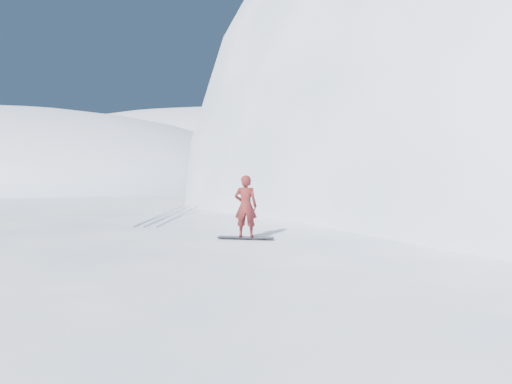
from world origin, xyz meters
TOP-DOWN VIEW (x-y plane):
  - ground at (0.00, 0.00)m, footprint 400.00×400.00m
  - near_ridge at (1.00, 3.00)m, footprint 36.00×28.00m
  - peak_shoulder at (10.00, 20.00)m, footprint 28.00×24.00m
  - far_ridge_c at (-40.00, 110.00)m, footprint 140.00×90.00m
  - wind_bumps at (-0.56, 2.12)m, footprint 16.00×14.40m
  - snowboard at (2.69, 1.17)m, footprint 1.45×0.46m
  - snowboarder at (2.69, 1.17)m, footprint 0.62×0.45m
  - board_tracks at (-1.26, 5.08)m, footprint 1.79×5.93m

SIDE VIEW (x-z plane):
  - ground at x=0.00m, z-range 0.00..0.00m
  - near_ridge at x=1.00m, z-range -2.40..2.40m
  - peak_shoulder at x=10.00m, z-range -9.00..9.00m
  - far_ridge_c at x=-40.00m, z-range -18.00..18.00m
  - wind_bumps at x=-0.56m, z-range -0.50..0.50m
  - snowboard at x=2.69m, z-range 2.40..2.42m
  - board_tracks at x=-1.26m, z-range 2.40..2.44m
  - snowboarder at x=2.69m, z-range 2.42..4.00m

